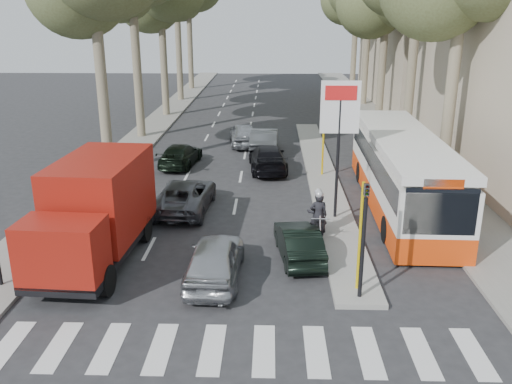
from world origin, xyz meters
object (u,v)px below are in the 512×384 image
(red_truck, at_px, (96,210))
(city_bus, at_px, (402,169))
(motorcycle, at_px, (318,215))
(dark_hatchback, at_px, (299,242))
(silver_hatchback, at_px, (215,259))

(red_truck, relative_size, city_bus, 0.54)
(red_truck, distance_m, city_bus, 12.68)
(motorcycle, bearing_deg, dark_hatchback, -113.34)
(silver_hatchback, distance_m, motorcycle, 4.95)
(silver_hatchback, xyz_separation_m, red_truck, (-4.06, 1.29, 1.11))
(dark_hatchback, height_order, red_truck, red_truck)
(silver_hatchback, xyz_separation_m, motorcycle, (3.50, 3.49, 0.17))
(red_truck, height_order, city_bus, red_truck)
(silver_hatchback, bearing_deg, dark_hatchback, -147.15)
(city_bus, bearing_deg, red_truck, -152.17)
(dark_hatchback, bearing_deg, city_bus, -138.38)
(silver_hatchback, relative_size, red_truck, 0.63)
(dark_hatchback, bearing_deg, red_truck, -4.67)
(silver_hatchback, distance_m, dark_hatchback, 3.15)
(silver_hatchback, xyz_separation_m, city_bus, (7.30, 6.94, 0.98))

